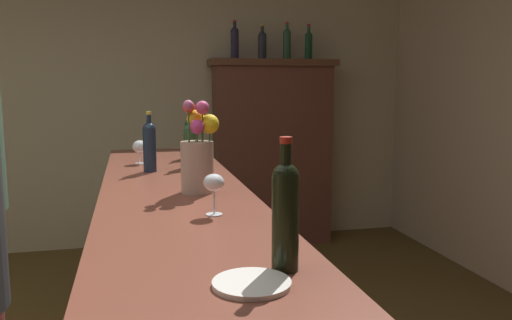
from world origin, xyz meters
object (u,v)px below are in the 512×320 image
Objects in this scene: cheese_plate at (252,283)px; wine_bottle_rose at (285,210)px; wine_bottle_pinot at (190,143)px; display_cabinet at (272,149)px; display_bottle_left at (235,41)px; display_bottle_center at (287,42)px; wine_glass_mid at (140,147)px; display_bottle_midright at (309,44)px; flower_arrangement at (198,153)px; bar_counter at (179,308)px; wine_bottle_syrah at (191,136)px; display_bottle_midleft at (262,44)px; wine_bottle_chardonnay at (149,145)px; wine_glass_front at (214,184)px.

wine_bottle_rose is at bearing 38.44° from cheese_plate.
wine_bottle_pinot is at bearing 88.26° from cheese_plate.
display_cabinet is 1.03m from display_bottle_left.
cheese_plate is at bearing -91.74° from wine_bottle_pinot.
display_bottle_center is at bearing 58.63° from wine_bottle_pinot.
wine_glass_mid is 2.33m from display_bottle_midright.
wine_bottle_pinot is 0.34m from wine_glass_mid.
bar_counter is at bearing -177.59° from flower_arrangement.
flower_arrangement is at bearing -75.36° from wine_glass_mid.
wine_bottle_pinot is 0.38m from wine_bottle_syrah.
bar_counter is 0.95m from wine_bottle_pinot.
display_bottle_midleft is (0.99, 2.45, 1.32)m from bar_counter.
wine_bottle_rose is at bearing -104.67° from display_cabinet.
wine_bottle_syrah is (0.18, 1.05, 0.65)m from bar_counter.
wine_bottle_chardonnay is 1.03× the size of display_bottle_midleft.
wine_glass_front is at bearing -111.41° from display_bottle_center.
wine_bottle_syrah is at bearing 86.71° from wine_glass_front.
display_cabinet is at bearing 0.00° from display_bottle_midleft.
wine_bottle_rose is 1.04× the size of display_bottle_midright.
wine_bottle_syrah is at bearing -119.90° from display_bottle_midleft.
display_bottle_midright reaches higher than display_bottle_midleft.
wine_bottle_rose is 3.65m from display_bottle_center.
display_bottle_center reaches higher than display_cabinet.
wine_bottle_syrah is 1.00× the size of display_bottle_midleft.
cheese_plate is at bearing -84.16° from wine_bottle_chardonnay.
wine_bottle_rose is at bearing -89.91° from wine_bottle_syrah.
display_bottle_midleft is 0.23m from display_bottle_center.
display_bottle_left is at bearing 77.40° from wine_glass_front.
display_bottle_midleft is (0.91, 3.52, 0.80)m from cheese_plate.
cheese_plate is (-0.02, -0.67, -0.11)m from wine_glass_front.
wine_bottle_pinot is 2.19m from display_bottle_center.
display_cabinet is at bearing 68.00° from flower_arrangement.
flower_arrangement is (-0.09, 0.99, 0.02)m from wine_bottle_rose.
display_bottle_midleft is at bearing 69.99° from flower_arrangement.
wine_glass_mid is 2.06m from display_bottle_midleft.
cheese_plate is at bearing -100.54° from display_bottle_left.
wine_glass_mid is (-0.05, 0.29, -0.05)m from wine_bottle_chardonnay.
display_bottle_midright is (1.51, 1.87, 0.67)m from wine_bottle_chardonnay.
display_bottle_center is 1.04× the size of display_bottle_midright.
wine_bottle_chardonnay is at bearing 99.85° from wine_bottle_rose.
display_cabinet is at bearing 75.33° from wine_bottle_rose.
wine_bottle_chardonnay is (-0.27, 1.57, -0.01)m from wine_bottle_rose.
display_bottle_left is at bearing 80.90° from wine_bottle_rose.
flower_arrangement is 2.86m from display_bottle_midright.
wine_bottle_pinot is 0.24m from wine_bottle_chardonnay.
wine_bottle_chardonnay is at bearing -80.97° from wine_glass_mid.
display_bottle_midleft is at bearing 75.57° from cheese_plate.
display_bottle_midleft is at bearing 180.00° from display_bottle_midright.
bar_counter is at bearing 103.98° from wine_glass_front.
display_bottle_left is (0.64, 2.85, 0.72)m from wine_glass_front.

